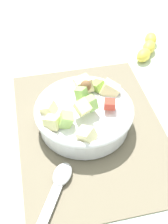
# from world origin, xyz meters

# --- Properties ---
(ground_plane) EXTENTS (2.40, 2.40, 0.00)m
(ground_plane) POSITION_xyz_m (0.00, 0.00, 0.00)
(ground_plane) COLOR silver
(placemat) EXTENTS (0.45, 0.33, 0.01)m
(placemat) POSITION_xyz_m (0.00, 0.00, 0.00)
(placemat) COLOR #756B56
(placemat) RESTS_ON ground_plane
(salad_bowl) EXTENTS (0.22, 0.22, 0.10)m
(salad_bowl) POSITION_xyz_m (-0.02, -0.01, 0.04)
(salad_bowl) COLOR white
(salad_bowl) RESTS_ON placemat
(serving_spoon) EXTENTS (0.20, 0.13, 0.01)m
(serving_spoon) POSITION_xyz_m (0.15, -0.11, 0.01)
(serving_spoon) COLOR #B7B7BC
(serving_spoon) RESTS_ON placemat
(banana_whole) EXTENTS (0.14, 0.11, 0.04)m
(banana_whole) POSITION_xyz_m (-0.27, 0.24, 0.02)
(banana_whole) COLOR yellow
(banana_whole) RESTS_ON ground_plane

